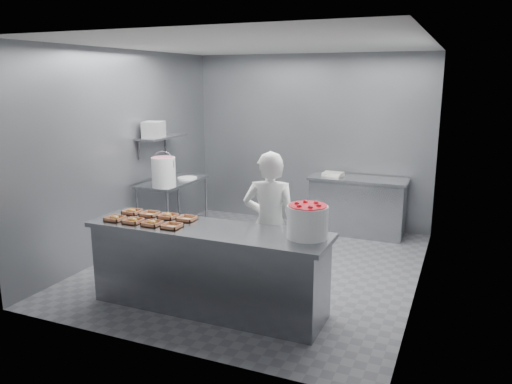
% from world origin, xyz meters
% --- Properties ---
extents(floor, '(4.50, 4.50, 0.00)m').
position_xyz_m(floor, '(0.00, 0.00, 0.00)').
color(floor, '#4C4C51').
rests_on(floor, ground).
extents(ceiling, '(4.50, 4.50, 0.00)m').
position_xyz_m(ceiling, '(0.00, 0.00, 2.80)').
color(ceiling, white).
rests_on(ceiling, wall_back).
extents(wall_back, '(4.00, 0.04, 2.80)m').
position_xyz_m(wall_back, '(0.00, 2.25, 1.40)').
color(wall_back, slate).
rests_on(wall_back, ground).
extents(wall_left, '(0.04, 4.50, 2.80)m').
position_xyz_m(wall_left, '(-2.00, 0.00, 1.40)').
color(wall_left, slate).
rests_on(wall_left, ground).
extents(wall_right, '(0.04, 4.50, 2.80)m').
position_xyz_m(wall_right, '(2.00, 0.00, 1.40)').
color(wall_right, slate).
rests_on(wall_right, ground).
extents(service_counter, '(2.60, 0.70, 0.90)m').
position_xyz_m(service_counter, '(0.00, -1.35, 0.45)').
color(service_counter, slate).
rests_on(service_counter, ground).
extents(prep_table, '(0.60, 1.20, 0.90)m').
position_xyz_m(prep_table, '(-1.65, 0.60, 0.59)').
color(prep_table, slate).
rests_on(prep_table, ground).
extents(back_counter, '(1.50, 0.60, 0.90)m').
position_xyz_m(back_counter, '(0.90, 1.90, 0.45)').
color(back_counter, slate).
rests_on(back_counter, ground).
extents(wall_shelf, '(0.35, 0.90, 0.03)m').
position_xyz_m(wall_shelf, '(-1.82, 0.60, 1.55)').
color(wall_shelf, slate).
rests_on(wall_shelf, wall_left).
extents(tray_0, '(0.19, 0.18, 0.06)m').
position_xyz_m(tray_0, '(-1.05, -1.50, 0.92)').
color(tray_0, tan).
rests_on(tray_0, service_counter).
extents(tray_1, '(0.19, 0.18, 0.06)m').
position_xyz_m(tray_1, '(-0.81, -1.50, 0.92)').
color(tray_1, tan).
rests_on(tray_1, service_counter).
extents(tray_2, '(0.19, 0.18, 0.06)m').
position_xyz_m(tray_2, '(-0.57, -1.50, 0.92)').
color(tray_2, tan).
rests_on(tray_2, service_counter).
extents(tray_3, '(0.19, 0.18, 0.04)m').
position_xyz_m(tray_3, '(-0.33, -1.50, 0.92)').
color(tray_3, tan).
rests_on(tray_3, service_counter).
extents(tray_4, '(0.19, 0.18, 0.06)m').
position_xyz_m(tray_4, '(-1.05, -1.20, 0.92)').
color(tray_4, tan).
rests_on(tray_4, service_counter).
extents(tray_5, '(0.19, 0.18, 0.04)m').
position_xyz_m(tray_5, '(-0.81, -1.20, 0.92)').
color(tray_5, tan).
rests_on(tray_5, service_counter).
extents(tray_6, '(0.19, 0.18, 0.06)m').
position_xyz_m(tray_6, '(-0.57, -1.20, 0.92)').
color(tray_6, tan).
rests_on(tray_6, service_counter).
extents(tray_7, '(0.19, 0.18, 0.04)m').
position_xyz_m(tray_7, '(-0.33, -1.20, 0.92)').
color(tray_7, tan).
rests_on(tray_7, service_counter).
extents(worker, '(0.67, 0.52, 1.64)m').
position_xyz_m(worker, '(0.46, -0.75, 0.82)').
color(worker, white).
rests_on(worker, ground).
extents(strawberry_tub, '(0.40, 0.40, 0.33)m').
position_xyz_m(strawberry_tub, '(1.05, -1.26, 1.07)').
color(strawberry_tub, white).
rests_on(strawberry_tub, service_counter).
extents(glaze_bucket, '(0.35, 0.33, 0.52)m').
position_xyz_m(glaze_bucket, '(-1.51, 0.16, 1.12)').
color(glaze_bucket, white).
rests_on(glaze_bucket, prep_table).
extents(bucket_lid, '(0.37, 0.37, 0.02)m').
position_xyz_m(bucket_lid, '(-1.51, 0.80, 0.91)').
color(bucket_lid, white).
rests_on(bucket_lid, prep_table).
extents(rag, '(0.18, 0.17, 0.02)m').
position_xyz_m(rag, '(-1.51, 0.75, 0.91)').
color(rag, '#CCB28C').
rests_on(rag, prep_table).
extents(appliance, '(0.34, 0.37, 0.23)m').
position_xyz_m(appliance, '(-1.82, 0.41, 1.68)').
color(appliance, gray).
rests_on(appliance, wall_shelf).
extents(paper_stack, '(0.34, 0.27, 0.06)m').
position_xyz_m(paper_stack, '(0.49, 1.90, 0.93)').
color(paper_stack, silver).
rests_on(paper_stack, back_counter).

